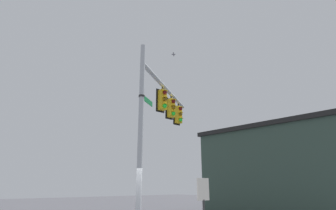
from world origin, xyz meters
The scene contains 10 objects.
signal_pole centered at (0.00, 0.00, 3.86)m, with size 0.21×0.21×7.72m, color #ADB2B7.
mast_arm centered at (-2.92, -1.77, 6.86)m, with size 0.21×0.21×6.83m, color #ADB2B7.
traffic_light_nearest_pole centered at (-2.28, -1.36, 6.05)m, with size 0.54×0.49×1.31m.
traffic_light_mid_inner centered at (-3.60, -2.16, 6.05)m, with size 0.54×0.49×1.31m.
traffic_light_mid_outer centered at (-4.93, -2.96, 6.05)m, with size 0.54×0.49×1.31m.
street_name_sign centered at (-0.35, -0.21, 5.39)m, with size 1.18×0.77×0.22m.
bird_flying centered at (-4.26, -2.67, 9.83)m, with size 0.31×0.30×0.11m.
storefront_building centered at (-13.10, -0.63, 2.91)m, with size 8.56×9.98×5.79m.
tree_by_storefront centered at (-16.72, -1.27, 5.41)m, with size 3.47×3.47×7.18m.
historical_marker centered at (-1.42, 1.91, 1.40)m, with size 0.60×0.08×2.13m.
Camera 1 is at (6.08, 8.54, 1.85)m, focal length 28.69 mm.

